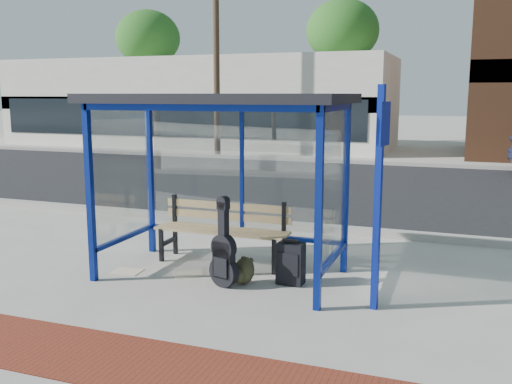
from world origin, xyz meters
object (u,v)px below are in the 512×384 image
at_px(bench, 223,227).
at_px(backpack, 243,272).
at_px(guitar_bag, 224,256).
at_px(suitcase, 291,264).

bearing_deg(bench, backpack, -52.02).
bearing_deg(guitar_bag, backpack, 57.39).
distance_m(guitar_bag, backpack, 0.35).
distance_m(bench, suitcase, 1.36).
xyz_separation_m(bench, suitcase, (1.19, -0.60, -0.25)).
bearing_deg(guitar_bag, suitcase, 43.49).
bearing_deg(backpack, suitcase, 38.86).
bearing_deg(suitcase, backpack, -156.17).
xyz_separation_m(suitcase, backpack, (-0.57, -0.21, -0.11)).
distance_m(bench, guitar_bag, 1.08).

